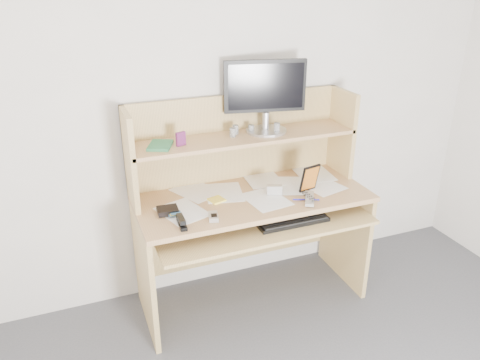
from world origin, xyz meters
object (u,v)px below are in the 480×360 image
object	(u,v)px
desk	(248,198)
game_case	(310,178)
keyboard	(292,220)
tv_remote	(309,199)
monitor	(265,94)

from	to	relation	value
desk	game_case	bearing A→B (deg)	-25.13
desk	keyboard	distance (m)	0.34
desk	game_case	world-z (taller)	desk
tv_remote	game_case	xyz separation A→B (m)	(0.06, 0.11, 0.08)
tv_remote	game_case	size ratio (longest dim) A/B	1.06
desk	tv_remote	xyz separation A→B (m)	(0.28, -0.27, 0.07)
tv_remote	monitor	size ratio (longest dim) A/B	0.37
keyboard	monitor	world-z (taller)	monitor
desk	keyboard	world-z (taller)	desk
desk	monitor	distance (m)	0.65
desk	tv_remote	world-z (taller)	desk
game_case	monitor	world-z (taller)	monitor
game_case	keyboard	bearing A→B (deg)	-155.07
keyboard	tv_remote	bearing A→B (deg)	13.68
desk	keyboard	bearing A→B (deg)	-62.72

